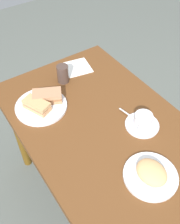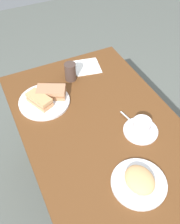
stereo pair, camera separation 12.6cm
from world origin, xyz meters
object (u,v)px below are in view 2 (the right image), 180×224
at_px(sandwich_front, 39,100).
at_px(drinking_glass, 71,72).
at_px(coffee_saucer, 141,131).
at_px(napkin, 87,67).
at_px(sandwich_back, 51,92).
at_px(dining_table, 103,140).
at_px(side_plate, 139,183).
at_px(coffee_cup, 142,126).
at_px(sandwich_plate, 44,101).
at_px(spoon, 130,120).

xyz_separation_m(sandwich_front, drinking_glass, (0.13, -0.22, 0.01)).
height_order(coffee_saucer, napkin, coffee_saucer).
distance_m(sandwich_back, drinking_glass, 0.18).
height_order(dining_table, side_plate, side_plate).
bearing_deg(coffee_cup, sandwich_front, 44.96).
height_order(sandwich_front, coffee_cup, coffee_cup).
bearing_deg(side_plate, sandwich_front, 20.00).
bearing_deg(side_plate, coffee_saucer, -34.59).
relative_size(dining_table, coffee_cup, 11.13).
xyz_separation_m(sandwich_back, coffee_saucer, (-0.39, -0.29, -0.03)).
distance_m(dining_table, coffee_cup, 0.22).
bearing_deg(sandwich_plate, side_plate, -162.53).
relative_size(sandwich_back, spoon, 1.67).
relative_size(sandwich_back, napkin, 1.10).
distance_m(coffee_cup, side_plate, 0.27).
distance_m(sandwich_front, drinking_glass, 0.26).
distance_m(sandwich_plate, drinking_glass, 0.23).
bearing_deg(drinking_glass, napkin, -64.12).
relative_size(sandwich_plate, coffee_cup, 2.48).
bearing_deg(coffee_saucer, dining_table, 58.40).
distance_m(sandwich_back, coffee_saucer, 0.49).
xyz_separation_m(sandwich_back, napkin, (0.16, -0.28, -0.04)).
relative_size(sandwich_front, drinking_glass, 1.44).
bearing_deg(coffee_cup, sandwich_plate, 42.03).
bearing_deg(dining_table, coffee_cup, -122.10).
relative_size(sandwich_front, coffee_cup, 1.40).
bearing_deg(side_plate, coffee_cup, -34.43).
relative_size(sandwich_plate, coffee_saucer, 1.62).
bearing_deg(drinking_glass, spoon, -162.69).
bearing_deg(coffee_cup, napkin, 1.75).
distance_m(dining_table, sandwich_front, 0.37).
relative_size(sandwich_back, coffee_saucer, 1.02).
relative_size(coffee_cup, side_plate, 0.48).
bearing_deg(sandwich_plate, spoon, -132.50).
height_order(coffee_saucer, drinking_glass, drinking_glass).
xyz_separation_m(sandwich_plate, coffee_saucer, (-0.38, -0.34, -0.00)).
relative_size(dining_table, napkin, 7.84).
bearing_deg(sandwich_plate, drinking_glass, -60.22).
xyz_separation_m(sandwich_front, spoon, (-0.29, -0.35, -0.03)).
height_order(side_plate, napkin, side_plate).
distance_m(coffee_saucer, coffee_cup, 0.04).
height_order(sandwich_front, napkin, sandwich_front).
relative_size(sandwich_plate, drinking_glass, 2.55).
distance_m(dining_table, drinking_glass, 0.42).
distance_m(coffee_cup, drinking_glass, 0.51).
distance_m(sandwich_back, side_plate, 0.63).
bearing_deg(spoon, sandwich_front, 50.70).
relative_size(side_plate, napkin, 1.48).
xyz_separation_m(coffee_saucer, spoon, (0.08, 0.01, 0.01)).
bearing_deg(dining_table, coffee_saucer, -121.60).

